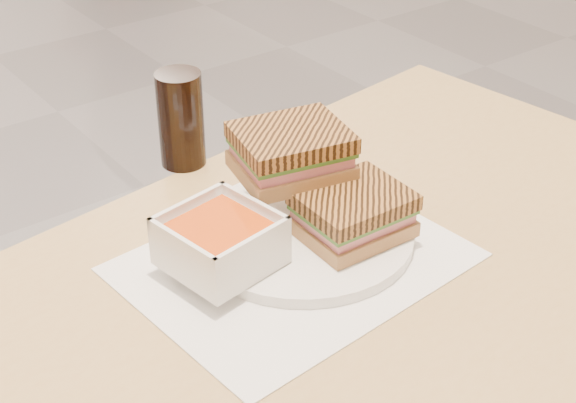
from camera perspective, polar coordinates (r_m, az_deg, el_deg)
main_table at (r=1.00m, az=2.47°, el=-12.57°), size 1.28×0.85×0.75m
tray_liner at (r=1.00m, az=0.42°, el=-4.02°), size 0.39×0.31×0.00m
plate at (r=1.03m, az=0.93°, el=-2.17°), size 0.27×0.27×0.01m
soup_bowl at (r=0.96m, az=-4.50°, el=-2.75°), size 0.13×0.13×0.06m
panini_lower at (r=1.00m, az=4.32°, el=-0.78°), size 0.13×0.11×0.05m
panini_upper at (r=1.02m, az=0.21°, el=3.30°), size 0.15×0.13×0.06m
cola_glass at (r=1.17m, az=-7.10°, el=5.42°), size 0.06×0.06×0.13m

